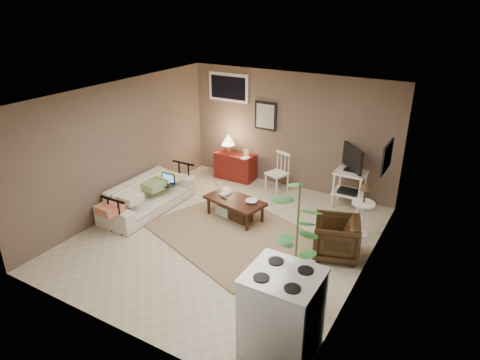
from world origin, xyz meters
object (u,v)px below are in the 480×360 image
Objects in this scene: spindle_chair at (278,174)px; side_table at (364,202)px; tv_stand at (350,176)px; armchair at (336,236)px; sofa at (148,191)px; potted_plant at (297,239)px; coffee_table at (235,207)px; stove at (282,312)px; red_console at (235,164)px.

side_table is at bearing -24.18° from spindle_chair.
tv_stand is 1.75× the size of armchair.
sofa is 3.62m from potted_plant.
sofa is 2.85× the size of armchair.
armchair reaches higher than coffee_table.
armchair is (0.34, -1.76, -0.29)m from tv_stand.
sofa is at bearing -103.31° from armchair.
coffee_table is 2.25m from side_table.
armchair is (-0.17, -0.82, -0.28)m from side_table.
side_table is at bearing 88.41° from stove.
side_table reaches higher than sofa.
potted_plant is at bearing -86.12° from tv_stand.
sofa is at bearing 152.41° from stove.
spindle_chair is at bearing 119.26° from potted_plant.
spindle_chair is 1.51m from tv_stand.
spindle_chair is at bearing -150.90° from armchair.
side_table is at bearing 81.90° from potted_plant.
stove is (0.22, -0.87, -0.42)m from potted_plant.
armchair is at bearing -43.29° from spindle_chair.
red_console is 0.58× the size of potted_plant.
tv_stand is 1.19× the size of side_table.
sofa is 1.90× the size of stove.
armchair is at bearing 92.29° from stove.
spindle_chair is 2.51m from armchair.
sofa reaches higher than coffee_table.
red_console is 1.11m from spindle_chair.
sofa is 1.95× the size of side_table.
tv_stand is at bearing 1.73° from spindle_chair.
spindle_chair is 0.68× the size of tv_stand.
tv_stand is at bearing 118.49° from side_table.
armchair is 0.66× the size of stove.
red_console reaches higher than armchair.
side_table is (1.99, -0.90, 0.24)m from spindle_chair.
red_console is at bearing 178.20° from tv_stand.
stove is (1.91, -3.89, 0.13)m from spindle_chair.
sofa is at bearing -131.20° from spindle_chair.
tv_stand reaches higher than stove.
potted_plant is (1.84, -1.55, 0.71)m from coffee_table.
tv_stand is at bearing 173.30° from armchair.
tv_stand reaches higher than red_console.
spindle_chair is at bearing 84.23° from coffee_table.
spindle_chair is 1.19× the size of armchair.
coffee_table is 1.42× the size of spindle_chair.
armchair is at bearing -7.11° from coffee_table.
sofa is 2.64m from spindle_chair.
stove is at bearing -63.86° from spindle_chair.
red_console is 0.84× the size of tv_stand.
tv_stand reaches higher than sofa.
stove is at bearing -75.93° from potted_plant.
stove is at bearing -83.81° from tv_stand.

